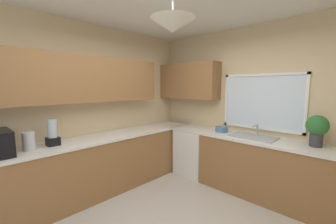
{
  "coord_description": "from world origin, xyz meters",
  "views": [
    {
      "loc": [
        1.44,
        -1.56,
        1.69
      ],
      "look_at": [
        -0.67,
        0.63,
        1.32
      ],
      "focal_mm": 22.37,
      "sensor_mm": 36.0,
      "label": 1
    }
  ],
  "objects_px": {
    "bowl": "(222,129)",
    "blender_appliance": "(53,134)",
    "dishwasher": "(195,152)",
    "potted_plant": "(317,128)",
    "sink_assembly": "(253,136)",
    "kettle": "(29,141)"
  },
  "relations": [
    {
      "from": "sink_assembly",
      "to": "blender_appliance",
      "type": "height_order",
      "value": "blender_appliance"
    },
    {
      "from": "dishwasher",
      "to": "potted_plant",
      "type": "bearing_deg",
      "value": 2.41
    },
    {
      "from": "kettle",
      "to": "blender_appliance",
      "type": "relative_size",
      "value": 0.64
    },
    {
      "from": "dishwasher",
      "to": "sink_assembly",
      "type": "bearing_deg",
      "value": 1.87
    },
    {
      "from": "blender_appliance",
      "to": "dishwasher",
      "type": "bearing_deg",
      "value": 73.95
    },
    {
      "from": "kettle",
      "to": "dishwasher",
      "type": "bearing_deg",
      "value": 76.03
    },
    {
      "from": "blender_appliance",
      "to": "bowl",
      "type": "bearing_deg",
      "value": 62.55
    },
    {
      "from": "dishwasher",
      "to": "sink_assembly",
      "type": "height_order",
      "value": "sink_assembly"
    },
    {
      "from": "kettle",
      "to": "blender_appliance",
      "type": "distance_m",
      "value": 0.28
    },
    {
      "from": "bowl",
      "to": "blender_appliance",
      "type": "height_order",
      "value": "blender_appliance"
    },
    {
      "from": "kettle",
      "to": "potted_plant",
      "type": "xyz_separation_m",
      "value": [
        2.54,
        2.65,
        0.13
      ]
    },
    {
      "from": "dishwasher",
      "to": "bowl",
      "type": "xyz_separation_m",
      "value": [
        0.55,
        0.03,
        0.52
      ]
    },
    {
      "from": "dishwasher",
      "to": "sink_assembly",
      "type": "distance_m",
      "value": 1.2
    },
    {
      "from": "potted_plant",
      "to": "sink_assembly",
      "type": "bearing_deg",
      "value": -176.86
    },
    {
      "from": "blender_appliance",
      "to": "kettle",
      "type": "bearing_deg",
      "value": -85.9
    },
    {
      "from": "bowl",
      "to": "blender_appliance",
      "type": "distance_m",
      "value": 2.62
    },
    {
      "from": "bowl",
      "to": "dishwasher",
      "type": "bearing_deg",
      "value": -176.86
    },
    {
      "from": "kettle",
      "to": "sink_assembly",
      "type": "relative_size",
      "value": 0.35
    },
    {
      "from": "bowl",
      "to": "blender_appliance",
      "type": "xyz_separation_m",
      "value": [
        -1.21,
        -2.32,
        0.12
      ]
    },
    {
      "from": "kettle",
      "to": "blender_appliance",
      "type": "xyz_separation_m",
      "value": [
        -0.02,
        0.28,
        0.05
      ]
    },
    {
      "from": "kettle",
      "to": "potted_plant",
      "type": "distance_m",
      "value": 3.68
    },
    {
      "from": "sink_assembly",
      "to": "blender_appliance",
      "type": "bearing_deg",
      "value": -126.99
    }
  ]
}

